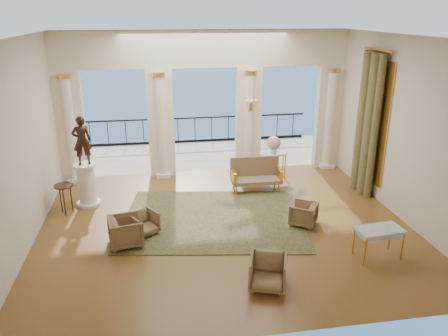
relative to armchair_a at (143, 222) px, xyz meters
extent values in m
plane|color=#4F3316|center=(2.00, 0.14, -0.31)|extent=(9.00, 9.00, 0.00)
plane|color=beige|center=(2.00, -3.86, 1.94)|extent=(9.00, 0.00, 9.00)
plane|color=beige|center=(-2.50, 0.14, 1.94)|extent=(0.00, 8.00, 8.00)
plane|color=beige|center=(6.50, 0.14, 1.94)|extent=(0.00, 8.00, 8.00)
plane|color=white|center=(2.00, 0.14, 4.19)|extent=(9.00, 9.00, 0.00)
cube|color=#F1E1C2|center=(2.00, 3.99, 3.64)|extent=(9.00, 0.30, 1.10)
cube|color=#F1E1C2|center=(-2.10, 3.99, 1.39)|extent=(0.80, 0.30, 3.40)
cylinder|color=#F1E1C2|center=(-2.10, 3.81, 1.29)|extent=(0.28, 0.28, 3.20)
cylinder|color=gold|center=(-2.10, 3.81, 2.94)|extent=(0.40, 0.40, 0.12)
cube|color=silver|center=(-2.10, 3.81, -0.25)|extent=(0.45, 0.45, 0.12)
cube|color=#F1E1C2|center=(0.60, 3.99, 1.39)|extent=(0.80, 0.30, 3.40)
cylinder|color=#F1E1C2|center=(0.60, 3.81, 1.29)|extent=(0.28, 0.28, 3.20)
cylinder|color=gold|center=(0.60, 3.81, 2.94)|extent=(0.40, 0.40, 0.12)
cube|color=silver|center=(0.60, 3.81, -0.25)|extent=(0.45, 0.45, 0.12)
cube|color=#F1E1C2|center=(3.40, 3.99, 1.39)|extent=(0.80, 0.30, 3.40)
cylinder|color=#F1E1C2|center=(3.40, 3.81, 1.29)|extent=(0.28, 0.28, 3.20)
cylinder|color=gold|center=(3.40, 3.81, 2.94)|extent=(0.40, 0.40, 0.12)
cube|color=silver|center=(3.40, 3.81, -0.25)|extent=(0.45, 0.45, 0.12)
cube|color=#F1E1C2|center=(6.10, 3.99, 1.39)|extent=(0.80, 0.30, 3.40)
cylinder|color=#F1E1C2|center=(6.10, 3.81, 1.29)|extent=(0.28, 0.28, 3.20)
cylinder|color=gold|center=(6.10, 3.81, 2.94)|extent=(0.40, 0.40, 0.12)
cube|color=silver|center=(6.10, 3.81, -0.25)|extent=(0.45, 0.45, 0.12)
cube|color=#A49B8A|center=(2.00, 5.94, -0.36)|extent=(10.00, 3.60, 0.10)
cube|color=black|center=(2.00, 7.54, 0.69)|extent=(9.00, 0.06, 0.06)
cube|color=black|center=(2.00, 7.54, -0.26)|extent=(9.00, 0.06, 0.10)
cylinder|color=black|center=(2.00, 7.54, 0.19)|extent=(0.03, 0.03, 1.00)
cylinder|color=black|center=(-2.10, 7.54, 0.19)|extent=(0.03, 0.03, 1.00)
cylinder|color=black|center=(6.10, 7.54, 0.19)|extent=(0.03, 0.03, 1.00)
cylinder|color=#4C3823|center=(4.00, 6.74, 1.79)|extent=(0.20, 0.20, 4.20)
plane|color=#305899|center=(2.00, 60.14, -6.31)|extent=(160.00, 160.00, 0.00)
cylinder|color=#4A4523|center=(6.30, 1.19, 1.69)|extent=(0.26, 0.26, 4.00)
cylinder|color=#4A4523|center=(6.26, 1.64, 1.69)|extent=(0.32, 0.32, 4.00)
cylinder|color=#4A4523|center=(6.30, 2.09, 1.69)|extent=(0.26, 0.26, 4.00)
cylinder|color=gold|center=(6.35, 1.64, 3.74)|extent=(0.08, 1.40, 0.08)
cube|color=gold|center=(6.47, 1.64, 1.79)|extent=(0.04, 1.60, 3.40)
cube|color=gold|center=(3.40, 3.67, 1.89)|extent=(0.10, 0.04, 0.25)
cylinder|color=gold|center=(3.26, 3.59, 1.99)|extent=(0.02, 0.02, 0.22)
cylinder|color=gold|center=(3.40, 3.59, 1.99)|extent=(0.02, 0.02, 0.22)
cylinder|color=gold|center=(3.54, 3.59, 1.99)|extent=(0.02, 0.02, 0.22)
cube|color=#293016|center=(1.77, 0.51, -0.30)|extent=(5.04, 4.20, 0.02)
imported|color=#4F3D25|center=(0.00, 0.00, 0.00)|extent=(0.81, 0.80, 0.62)
imported|color=#4F3D25|center=(2.38, -2.55, 0.04)|extent=(0.86, 0.83, 0.71)
imported|color=#4F3D25|center=(3.92, -0.14, 0.00)|extent=(0.81, 0.82, 0.63)
imported|color=#4F3D25|center=(-0.37, -0.45, 0.06)|extent=(0.79, 0.83, 0.74)
cube|color=#4F3D25|center=(3.26, 2.16, 0.01)|extent=(1.47, 0.62, 0.11)
cube|color=#4F3D25|center=(3.27, 2.44, 0.36)|extent=(1.46, 0.11, 0.59)
cube|color=gold|center=(2.58, 2.17, 0.21)|extent=(0.10, 0.60, 0.28)
cube|color=gold|center=(3.94, 2.15, 0.21)|extent=(0.10, 0.60, 0.28)
cylinder|color=gold|center=(2.63, 1.93, -0.17)|extent=(0.05, 0.05, 0.27)
cylinder|color=gold|center=(3.89, 1.91, -0.17)|extent=(0.05, 0.05, 0.27)
cylinder|color=gold|center=(2.64, 2.41, -0.17)|extent=(0.05, 0.05, 0.27)
cylinder|color=gold|center=(3.89, 2.39, -0.17)|extent=(0.05, 0.05, 0.27)
cube|color=#9FBACA|center=(5.00, -1.86, 0.34)|extent=(1.03, 0.62, 0.04)
cylinder|color=gold|center=(4.57, -2.12, 0.01)|extent=(0.04, 0.04, 0.63)
cylinder|color=gold|center=(5.46, -2.04, 0.01)|extent=(0.04, 0.04, 0.63)
cylinder|color=gold|center=(4.53, -1.68, 0.01)|extent=(0.04, 0.04, 0.63)
cylinder|color=gold|center=(5.42, -1.60, 0.01)|extent=(0.04, 0.04, 0.63)
cylinder|color=silver|center=(-1.50, 1.94, -0.27)|extent=(0.64, 0.64, 0.09)
cylinder|color=silver|center=(-1.50, 1.94, 0.28)|extent=(0.47, 0.47, 1.03)
cylinder|color=silver|center=(-1.50, 1.94, 0.84)|extent=(0.60, 0.60, 0.06)
imported|color=black|center=(-1.50, 1.94, 1.52)|extent=(0.54, 0.42, 1.31)
cube|color=silver|center=(4.05, 3.19, 0.45)|extent=(0.86, 0.45, 0.05)
cylinder|color=gold|center=(3.71, 3.02, 0.06)|extent=(0.04, 0.04, 0.73)
cylinder|color=gold|center=(4.43, 3.14, 0.06)|extent=(0.04, 0.04, 0.73)
cylinder|color=gold|center=(3.67, 3.24, 0.06)|extent=(0.04, 0.04, 0.73)
cylinder|color=gold|center=(4.39, 3.37, 0.06)|extent=(0.04, 0.04, 0.73)
cylinder|color=silver|center=(4.05, 3.19, 0.60)|extent=(0.21, 0.21, 0.27)
sphere|color=pink|center=(4.05, 3.19, 0.82)|extent=(0.43, 0.43, 0.43)
cylinder|color=black|center=(-2.00, 1.47, 0.47)|extent=(0.49, 0.49, 0.03)
cylinder|color=black|center=(-1.87, 1.55, 0.07)|extent=(0.03, 0.03, 0.77)
cylinder|color=black|center=(-2.14, 1.55, 0.07)|extent=(0.03, 0.03, 0.77)
cylinder|color=black|center=(-2.01, 1.31, 0.07)|extent=(0.03, 0.03, 0.77)
camera|label=1|loc=(0.40, -9.47, 4.72)|focal=35.00mm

